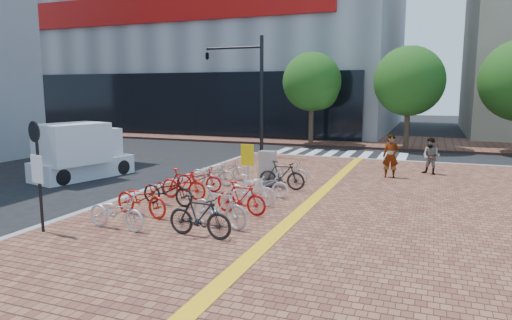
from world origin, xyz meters
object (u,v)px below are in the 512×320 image
at_px(bike_13, 287,171).
at_px(box_truck, 80,152).
at_px(bike_0, 116,212).
at_px(utility_box, 267,168).
at_px(bike_4, 199,179).
at_px(bike_9, 241,198).
at_px(yellow_sign, 247,159).
at_px(bike_11, 264,185).
at_px(bike_3, 183,184).
at_px(pedestrian_b, 431,156).
at_px(notice_sign, 37,163).
at_px(bike_12, 282,175).
at_px(traffic_light_pole, 236,74).
at_px(bike_6, 226,169).
at_px(bike_2, 168,190).
at_px(bike_1, 141,199).
at_px(bike_10, 251,190).
at_px(pedestrian_a, 391,156).
at_px(bike_7, 200,216).
at_px(bike_8, 219,207).

relative_size(bike_13, box_truck, 0.40).
distance_m(bike_0, utility_box, 6.65).
distance_m(bike_4, bike_9, 3.38).
relative_size(bike_4, bike_13, 0.96).
bearing_deg(yellow_sign, bike_11, -27.62).
distance_m(bike_3, pedestrian_b, 10.66).
bearing_deg(utility_box, notice_sign, -114.77).
relative_size(bike_12, pedestrian_b, 1.10).
bearing_deg(bike_13, bike_4, 141.71).
relative_size(bike_11, traffic_light_pole, 0.26).
height_order(pedestrian_b, notice_sign, notice_sign).
xyz_separation_m(bike_9, pedestrian_b, (4.99, 8.61, 0.30)).
relative_size(bike_6, notice_sign, 0.58).
height_order(bike_0, bike_4, bike_0).
relative_size(bike_2, bike_9, 1.14).
relative_size(notice_sign, traffic_light_pole, 0.44).
height_order(bike_3, bike_6, bike_3).
height_order(bike_1, traffic_light_pole, traffic_light_pole).
distance_m(bike_10, yellow_sign, 1.83).
xyz_separation_m(bike_9, box_truck, (-8.71, 3.32, 0.48)).
bearing_deg(bike_0, yellow_sign, -13.15).
bearing_deg(bike_11, traffic_light_pole, 18.55).
bearing_deg(traffic_light_pole, pedestrian_b, -12.96).
xyz_separation_m(bike_10, pedestrian_a, (3.57, 6.19, 0.40)).
xyz_separation_m(bike_1, bike_11, (2.44, 3.36, -0.07)).
relative_size(bike_12, utility_box, 1.31).
xyz_separation_m(bike_7, bike_8, (0.07, 0.91, 0.01)).
bearing_deg(bike_4, bike_8, -153.17).
height_order(bike_8, bike_12, bike_8).
xyz_separation_m(bike_6, bike_11, (2.42, -2.27, 0.00)).
distance_m(bike_4, bike_12, 2.94).
xyz_separation_m(bike_6, yellow_sign, (1.67, -1.88, 0.75)).
bearing_deg(yellow_sign, bike_2, -124.17).
relative_size(bike_6, bike_7, 0.93).
distance_m(bike_12, pedestrian_b, 7.06).
relative_size(bike_4, bike_9, 1.05).
distance_m(bike_11, pedestrian_a, 6.22).
height_order(bike_8, utility_box, utility_box).
distance_m(bike_3, utility_box, 3.49).
bearing_deg(bike_12, bike_8, 178.64).
distance_m(bike_3, traffic_light_pole, 10.90).
height_order(bike_12, pedestrian_a, pedestrian_a).
xyz_separation_m(bike_6, bike_8, (2.48, -5.81, 0.11)).
distance_m(bike_8, bike_10, 2.42).
bearing_deg(bike_7, bike_6, 23.62).
bearing_deg(bike_2, bike_3, -0.85).
xyz_separation_m(bike_11, notice_sign, (-3.88, -5.51, 1.33)).
bearing_deg(pedestrian_a, traffic_light_pole, 152.62).
height_order(bike_2, bike_3, bike_3).
bearing_deg(bike_4, bike_6, -8.72).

